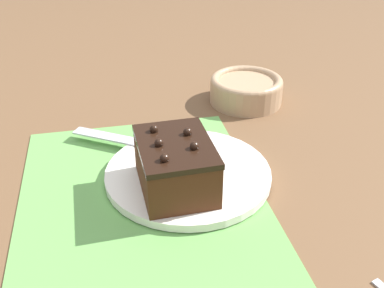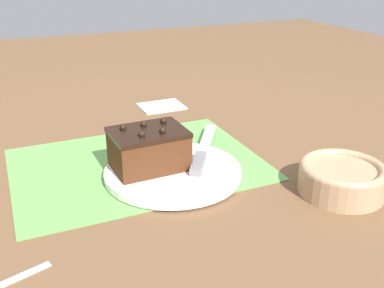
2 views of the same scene
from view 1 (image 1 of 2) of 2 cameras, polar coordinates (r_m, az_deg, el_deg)
ground_plane at (r=0.63m, az=-6.25°, el=-7.52°), size 3.00×3.00×0.00m
placemat_woven at (r=0.63m, az=-6.26°, el=-7.38°), size 0.46×0.34×0.00m
cake_plate at (r=0.67m, az=-0.50°, el=-3.77°), size 0.25×0.25×0.01m
chocolate_cake at (r=0.61m, az=-2.11°, el=-2.70°), size 0.13×0.10×0.08m
serving_knife at (r=0.72m, az=-3.42°, el=-0.27°), size 0.15×0.22×0.01m
small_bowl at (r=0.90m, az=6.89°, el=6.95°), size 0.14×0.14×0.05m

